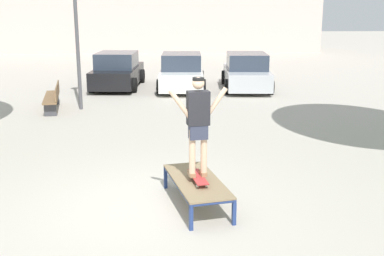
% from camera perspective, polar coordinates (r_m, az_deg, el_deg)
% --- Properties ---
extents(ground_plane, '(120.00, 120.00, 0.00)m').
position_cam_1_polar(ground_plane, '(8.50, -4.65, -9.02)').
color(ground_plane, '#B2AA9E').
extents(skate_box, '(1.15, 2.02, 0.46)m').
position_cam_1_polar(skate_box, '(8.31, 0.55, -6.46)').
color(skate_box, navy).
rests_on(skate_box, ground).
extents(skateboard, '(0.32, 0.82, 0.09)m').
position_cam_1_polar(skateboard, '(8.19, 0.71, -5.85)').
color(skateboard, '#B23333').
rests_on(skateboard, skate_box).
extents(skater, '(1.00, 0.33, 1.69)m').
position_cam_1_polar(skater, '(7.91, 0.73, 0.94)').
color(skater, beige).
rests_on(skater, skateboard).
extents(car_black, '(2.16, 4.32, 1.50)m').
position_cam_1_polar(car_black, '(20.76, -8.81, 6.67)').
color(car_black, black).
rests_on(car_black, ground).
extents(car_white, '(2.06, 4.27, 1.50)m').
position_cam_1_polar(car_white, '(20.07, -1.25, 6.58)').
color(car_white, silver).
rests_on(car_white, ground).
extents(car_silver, '(2.14, 4.31, 1.50)m').
position_cam_1_polar(car_silver, '(20.23, 6.46, 6.56)').
color(car_silver, '#B7BABF').
rests_on(car_silver, ground).
extents(park_bench, '(0.84, 2.44, 0.83)m').
position_cam_1_polar(park_bench, '(16.64, -16.16, 3.60)').
color(park_bench, brown).
rests_on(park_bench, ground).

